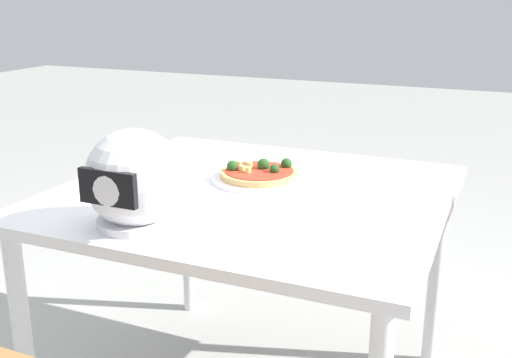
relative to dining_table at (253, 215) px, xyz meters
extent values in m
cube|color=white|center=(0.00, 0.00, 0.06)|extent=(1.08, 1.02, 0.03)
cylinder|color=white|center=(-0.48, -0.45, -0.29)|extent=(0.05, 0.05, 0.68)
cylinder|color=white|center=(0.48, -0.45, -0.29)|extent=(0.05, 0.05, 0.68)
cylinder|color=white|center=(0.48, 0.45, -0.29)|extent=(0.05, 0.05, 0.68)
cylinder|color=white|center=(0.02, -0.10, 0.08)|extent=(0.29, 0.29, 0.01)
cylinder|color=tan|center=(0.02, -0.10, 0.10)|extent=(0.23, 0.23, 0.02)
cylinder|color=red|center=(0.02, -0.10, 0.11)|extent=(0.21, 0.21, 0.00)
sphere|color=#234C1E|center=(-0.03, -0.10, 0.12)|extent=(0.03, 0.03, 0.03)
sphere|color=#234C1E|center=(-0.04, -0.16, 0.12)|extent=(0.03, 0.03, 0.03)
sphere|color=#234C1E|center=(0.02, -0.12, 0.12)|extent=(0.04, 0.04, 0.04)
sphere|color=#234C1E|center=(0.10, -0.07, 0.12)|extent=(0.04, 0.04, 0.04)
cylinder|color=#E0D172|center=(0.10, -0.12, 0.11)|extent=(0.03, 0.03, 0.01)
cylinder|color=#E0D172|center=(0.05, -0.10, 0.12)|extent=(0.03, 0.03, 0.02)
cylinder|color=#E0D172|center=(0.07, -0.07, 0.12)|extent=(0.02, 0.02, 0.01)
cylinder|color=#E0D172|center=(0.04, -0.06, 0.12)|extent=(0.03, 0.03, 0.02)
sphere|color=silver|center=(0.15, 0.36, 0.20)|extent=(0.24, 0.24, 0.24)
cylinder|color=silver|center=(0.15, 0.36, 0.09)|extent=(0.20, 0.20, 0.02)
cube|color=black|center=(0.15, 0.47, 0.20)|extent=(0.15, 0.02, 0.08)
camera|label=1|loc=(-0.69, 1.55, 0.63)|focal=43.61mm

